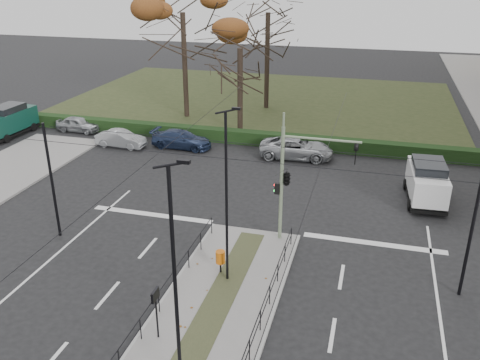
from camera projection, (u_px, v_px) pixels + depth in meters
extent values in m
plane|color=black|center=(228.00, 286.00, 22.01)|extent=(140.00, 140.00, 0.00)
cube|color=slate|center=(210.00, 320.00, 19.76)|extent=(4.40, 15.00, 0.14)
cube|color=#283219|center=(261.00, 100.00, 51.83)|extent=(38.00, 26.00, 0.10)
cube|color=black|center=(222.00, 135.00, 39.77)|extent=(38.00, 1.00, 1.00)
cylinder|color=black|center=(212.00, 226.00, 25.82)|extent=(0.04, 0.04, 0.90)
cylinder|color=black|center=(291.00, 236.00, 24.82)|extent=(0.04, 0.04, 0.90)
cylinder|color=black|center=(158.00, 293.00, 19.79)|extent=(0.04, 13.20, 0.04)
cylinder|color=black|center=(261.00, 310.00, 18.79)|extent=(0.04, 13.20, 0.04)
cylinder|color=black|center=(52.00, 182.00, 24.94)|extent=(0.14, 0.14, 6.00)
cylinder|color=black|center=(471.00, 232.00, 20.27)|extent=(0.14, 0.14, 6.00)
cylinder|color=black|center=(234.00, 159.00, 20.74)|extent=(20.00, 0.02, 0.02)
cylinder|color=black|center=(246.00, 144.00, 22.51)|extent=(20.00, 0.02, 0.02)
cylinder|color=black|center=(122.00, 183.00, 19.00)|extent=(0.02, 34.00, 0.02)
cylinder|color=black|center=(308.00, 204.00, 17.30)|extent=(0.02, 34.00, 0.02)
cylinder|color=gray|center=(281.00, 185.00, 24.46)|extent=(0.18, 0.18, 5.82)
cylinder|color=gray|center=(322.00, 139.00, 23.06)|extent=(3.58, 0.11, 0.11)
imported|color=black|center=(356.00, 154.00, 22.90)|extent=(0.22, 0.25, 1.01)
imported|color=black|center=(287.00, 177.00, 24.23)|extent=(1.19, 2.25, 0.90)
cube|color=black|center=(277.00, 188.00, 24.60)|extent=(0.25, 0.18, 0.56)
sphere|color=#FF0C0C|center=(275.00, 185.00, 24.56)|extent=(0.12, 0.12, 0.12)
sphere|color=#0CE533|center=(275.00, 191.00, 24.68)|extent=(0.12, 0.12, 0.12)
cylinder|color=black|center=(221.00, 267.00, 22.62)|extent=(0.08, 0.08, 0.52)
cylinder|color=#C35A0B|center=(220.00, 257.00, 22.42)|extent=(0.42, 0.42, 0.58)
cylinder|color=black|center=(157.00, 315.00, 18.41)|extent=(0.07, 0.07, 1.96)
cube|color=black|center=(155.00, 295.00, 18.06)|extent=(0.10, 0.54, 0.41)
cube|color=white|center=(154.00, 295.00, 18.07)|extent=(0.02, 0.47, 0.34)
cylinder|color=black|center=(176.00, 291.00, 14.78)|extent=(0.12, 0.12, 7.88)
cube|color=black|center=(184.00, 162.00, 13.08)|extent=(0.34, 0.14, 0.10)
cylinder|color=black|center=(227.00, 201.00, 20.77)|extent=(0.11, 0.11, 7.55)
cube|color=black|center=(236.00, 109.00, 19.13)|extent=(0.33, 0.13, 0.09)
imported|color=#979A9E|center=(78.00, 124.00, 42.03)|extent=(3.74, 1.64, 1.26)
imported|color=#979A9E|center=(121.00, 139.00, 38.50)|extent=(3.89, 1.46, 1.27)
imported|color=#202D4C|center=(181.00, 139.00, 38.30)|extent=(4.63, 2.00, 1.33)
imported|color=#979A9E|center=(296.00, 148.00, 36.27)|extent=(5.40, 2.80, 1.46)
cube|color=silver|center=(427.00, 181.00, 29.45)|extent=(2.15, 4.62, 1.46)
cube|color=black|center=(429.00, 167.00, 29.10)|extent=(1.88, 2.58, 0.68)
cube|color=black|center=(424.00, 196.00, 29.81)|extent=(2.19, 4.71, 0.18)
cylinder|color=black|center=(445.00, 208.00, 28.28)|extent=(0.26, 0.67, 0.66)
cylinder|color=black|center=(410.00, 205.00, 28.64)|extent=(0.26, 0.67, 0.66)
cylinder|color=black|center=(438.00, 187.00, 30.96)|extent=(0.26, 0.67, 0.66)
cylinder|color=black|center=(406.00, 184.00, 31.32)|extent=(0.26, 0.67, 0.66)
cube|color=#0B3329|center=(9.00, 121.00, 40.78)|extent=(1.96, 4.93, 1.50)
cube|color=black|center=(7.00, 110.00, 40.43)|extent=(1.75, 2.73, 0.70)
cube|color=black|center=(11.00, 132.00, 41.16)|extent=(2.00, 5.03, 0.18)
cylinder|color=black|center=(7.00, 139.00, 39.48)|extent=(0.24, 0.67, 0.66)
cylinder|color=black|center=(34.00, 127.00, 42.31)|extent=(0.24, 0.67, 0.66)
cylinder|color=black|center=(16.00, 125.00, 42.80)|extent=(0.24, 0.67, 0.66)
cylinder|color=black|center=(185.00, 66.00, 44.48)|extent=(0.44, 0.44, 9.01)
ellipsoid|color=#592814|center=(183.00, 12.00, 42.71)|extent=(10.14, 10.14, 5.66)
cylinder|color=black|center=(267.00, 62.00, 47.28)|extent=(0.44, 0.44, 8.75)
cylinder|color=black|center=(240.00, 92.00, 40.38)|extent=(0.44, 0.44, 6.79)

